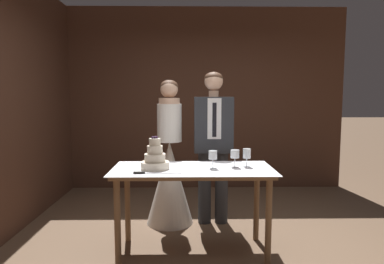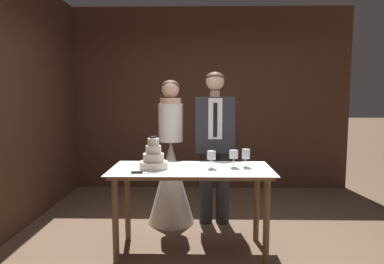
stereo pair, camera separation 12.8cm
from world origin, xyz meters
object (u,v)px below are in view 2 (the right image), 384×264
(wine_glass_middle, at_px, (234,155))
(wine_glass_far, at_px, (211,156))
(cake_knife, at_px, (146,173))
(groom, at_px, (215,139))
(cake_table, at_px, (191,179))
(tiered_cake, at_px, (154,159))
(bride, at_px, (171,172))
(wine_glass_near, at_px, (246,155))

(wine_glass_middle, relative_size, wine_glass_far, 1.00)
(cake_knife, height_order, groom, groom)
(cake_table, xyz_separation_m, groom, (0.25, 0.75, 0.28))
(wine_glass_far, height_order, groom, groom)
(tiered_cake, distance_m, cake_knife, 0.22)
(cake_knife, relative_size, bride, 0.25)
(wine_glass_near, height_order, wine_glass_middle, wine_glass_near)
(tiered_cake, distance_m, wine_glass_near, 0.87)
(wine_glass_middle, distance_m, wine_glass_far, 0.22)
(wine_glass_near, distance_m, groom, 0.74)
(wine_glass_middle, xyz_separation_m, bride, (-0.65, 0.72, -0.32))
(cake_knife, xyz_separation_m, wine_glass_far, (0.58, 0.21, 0.11))
(cake_table, bearing_deg, wine_glass_near, 6.36)
(wine_glass_middle, bearing_deg, groom, 101.52)
(tiered_cake, height_order, groom, groom)
(cake_knife, height_order, wine_glass_far, wine_glass_far)
(cake_table, relative_size, wine_glass_near, 8.63)
(wine_glass_far, bearing_deg, cake_knife, -160.06)
(cake_table, height_order, groom, groom)
(cake_knife, bearing_deg, wine_glass_middle, 15.35)
(wine_glass_middle, bearing_deg, tiered_cake, -175.49)
(tiered_cake, distance_m, wine_glass_middle, 0.75)
(wine_glass_near, xyz_separation_m, bride, (-0.77, 0.69, -0.32))
(cake_knife, bearing_deg, tiered_cake, 75.06)
(cake_knife, relative_size, groom, 0.24)
(cake_table, bearing_deg, bride, 108.47)
(groom, bearing_deg, bride, 179.95)
(bride, bearing_deg, wine_glass_far, -60.23)
(cake_knife, height_order, wine_glass_middle, wine_glass_middle)
(bride, bearing_deg, groom, -0.05)
(wine_glass_near, relative_size, wine_glass_far, 1.04)
(wine_glass_middle, distance_m, groom, 0.73)
(cake_table, relative_size, wine_glass_middle, 9.03)
(wine_glass_near, xyz_separation_m, groom, (-0.26, 0.69, 0.06))
(wine_glass_middle, relative_size, bride, 0.10)
(wine_glass_far, distance_m, bride, 0.94)
(wine_glass_middle, distance_m, bride, 1.02)
(wine_glass_far, relative_size, groom, 0.10)
(wine_glass_near, bearing_deg, cake_table, -173.64)
(wine_glass_far, bearing_deg, cake_table, 175.98)
(wine_glass_near, bearing_deg, wine_glass_middle, -168.93)
(cake_table, bearing_deg, tiered_cake, -175.99)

